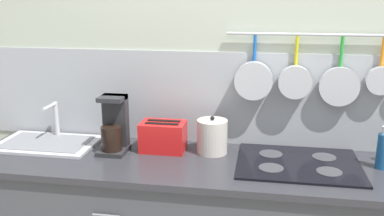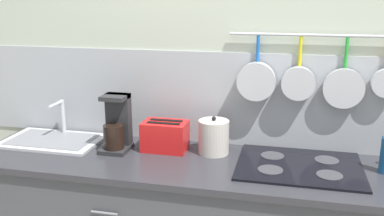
% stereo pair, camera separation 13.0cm
% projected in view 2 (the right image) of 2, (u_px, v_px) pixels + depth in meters
% --- Properties ---
extents(wall_back, '(7.20, 0.15, 2.60)m').
position_uv_depth(wall_back, '(283.00, 82.00, 2.42)').
color(wall_back, '#B2BCA8').
rests_on(wall_back, ground_plane).
extents(countertop, '(3.34, 0.63, 0.03)m').
position_uv_depth(countertop, '(277.00, 172.00, 2.19)').
color(countertop, '#2D2D33').
rests_on(countertop, cabinet_base).
extents(sink_basin, '(0.58, 0.37, 0.23)m').
position_uv_depth(sink_basin, '(53.00, 139.00, 2.59)').
color(sink_basin, '#B7BABF').
rests_on(sink_basin, countertop).
extents(coffee_maker, '(0.15, 0.18, 0.32)m').
position_uv_depth(coffee_maker, '(117.00, 127.00, 2.43)').
color(coffee_maker, '#262628').
rests_on(coffee_maker, countertop).
extents(toaster, '(0.27, 0.16, 0.17)m').
position_uv_depth(toaster, '(165.00, 136.00, 2.43)').
color(toaster, red).
rests_on(toaster, countertop).
extents(kettle, '(0.17, 0.17, 0.21)m').
position_uv_depth(kettle, '(214.00, 137.00, 2.38)').
color(kettle, beige).
rests_on(kettle, countertop).
extents(cooktop, '(0.63, 0.50, 0.01)m').
position_uv_depth(cooktop, '(299.00, 166.00, 2.21)').
color(cooktop, black).
rests_on(cooktop, countertop).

